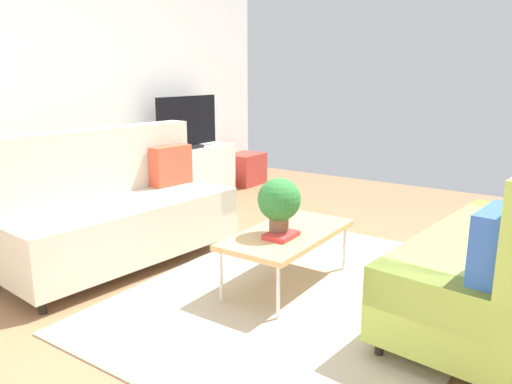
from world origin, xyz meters
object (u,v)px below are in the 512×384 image
(tv_console, at_px, (188,174))
(bottle_0, at_px, (165,144))
(tv, at_px, (188,123))
(table_book_0, at_px, (281,235))
(couch_green, at_px, (509,257))
(coffee_table, at_px, (288,235))
(bottle_1, at_px, (171,146))
(storage_trunk, at_px, (246,169))
(couch_beige, at_px, (117,211))
(vase_0, at_px, (149,147))
(potted_plant, at_px, (279,202))

(tv_console, xyz_separation_m, bottle_0, (-0.42, -0.04, 0.43))
(tv, xyz_separation_m, table_book_0, (-1.69, -2.38, -0.51))
(tv, bearing_deg, couch_green, -108.58)
(coffee_table, relative_size, bottle_1, 7.52)
(storage_trunk, xyz_separation_m, table_book_0, (-2.79, -2.30, 0.22))
(storage_trunk, bearing_deg, coffee_table, -139.36)
(couch_green, bearing_deg, storage_trunk, 63.65)
(couch_beige, distance_m, table_book_0, 1.47)
(vase_0, bearing_deg, couch_green, -100.14)
(couch_beige, bearing_deg, coffee_table, 110.71)
(potted_plant, xyz_separation_m, vase_0, (1.06, 2.40, 0.06))
(tv, distance_m, bottle_1, 0.40)
(table_book_0, height_order, bottle_1, bottle_1)
(couch_beige, distance_m, tv_console, 2.15)
(vase_0, bearing_deg, tv, -6.88)
(tv_console, height_order, storage_trunk, tv_console)
(potted_plant, height_order, bottle_0, bottle_0)
(couch_beige, relative_size, potted_plant, 4.76)
(couch_beige, distance_m, couch_green, 2.91)
(tv, bearing_deg, potted_plant, -125.16)
(potted_plant, relative_size, bottle_1, 2.84)
(couch_green, xyz_separation_m, table_book_0, (-0.42, 1.39, -0.00))
(couch_beige, bearing_deg, bottle_0, -143.11)
(bottle_0, bearing_deg, storage_trunk, -2.27)
(potted_plant, bearing_deg, bottle_1, 60.15)
(storage_trunk, xyz_separation_m, potted_plant, (-2.74, -2.25, 0.44))
(tv, xyz_separation_m, bottle_1, (-0.32, -0.02, -0.24))
(storage_trunk, relative_size, potted_plant, 1.25)
(tv_console, xyz_separation_m, potted_plant, (-1.64, -2.35, 0.34))
(couch_green, xyz_separation_m, vase_0, (0.69, 3.84, 0.28))
(couch_green, relative_size, bottle_1, 13.55)
(tv_console, xyz_separation_m, table_book_0, (-1.69, -2.40, 0.12))
(vase_0, bearing_deg, bottle_1, -18.85)
(tv, height_order, vase_0, tv)
(couch_green, height_order, storage_trunk, couch_green)
(couch_green, relative_size, table_book_0, 8.25)
(couch_green, distance_m, storage_trunk, 4.39)
(tv, relative_size, bottle_0, 4.68)
(tv_console, height_order, potted_plant, potted_plant)
(vase_0, bearing_deg, storage_trunk, -5.10)
(couch_beige, xyz_separation_m, bottle_0, (1.51, 0.91, 0.31))
(couch_beige, height_order, tv_console, couch_beige)
(couch_green, distance_m, coffee_table, 1.45)
(bottle_0, xyz_separation_m, bottle_1, (0.10, 0.00, -0.03))
(couch_green, relative_size, coffee_table, 1.80)
(coffee_table, xyz_separation_m, storage_trunk, (2.65, 2.27, -0.17))
(tv_console, distance_m, storage_trunk, 1.11)
(tv, xyz_separation_m, storage_trunk, (1.10, -0.08, -0.73))
(couch_beige, xyz_separation_m, tv, (1.93, 0.93, 0.51))
(coffee_table, height_order, tv, tv)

